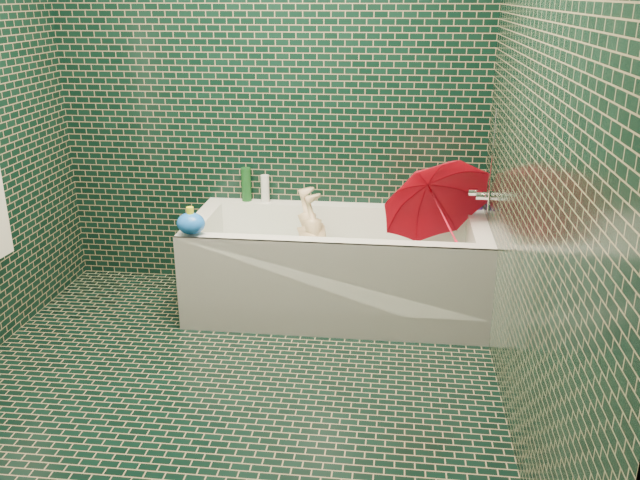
# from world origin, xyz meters

# --- Properties ---
(floor) EXTENTS (2.80, 2.80, 0.00)m
(floor) POSITION_xyz_m (0.00, 0.00, 0.00)
(floor) COLOR black
(floor) RESTS_ON ground
(wall_back) EXTENTS (2.80, 0.00, 2.80)m
(wall_back) POSITION_xyz_m (0.00, 1.40, 1.25)
(wall_back) COLOR black
(wall_back) RESTS_ON floor
(wall_front) EXTENTS (2.80, 0.00, 2.80)m
(wall_front) POSITION_xyz_m (0.00, -1.40, 1.25)
(wall_front) COLOR black
(wall_front) RESTS_ON floor
(wall_right) EXTENTS (0.00, 2.80, 2.80)m
(wall_right) POSITION_xyz_m (1.30, 0.00, 1.25)
(wall_right) COLOR black
(wall_right) RESTS_ON floor
(bathtub) EXTENTS (1.70, 0.75, 0.55)m
(bathtub) POSITION_xyz_m (0.45, 1.01, 0.21)
(bathtub) COLOR white
(bathtub) RESTS_ON floor
(bath_mat) EXTENTS (1.35, 0.47, 0.01)m
(bath_mat) POSITION_xyz_m (0.45, 1.02, 0.16)
(bath_mat) COLOR green
(bath_mat) RESTS_ON bathtub
(water) EXTENTS (1.48, 0.53, 0.00)m
(water) POSITION_xyz_m (0.45, 1.02, 0.30)
(water) COLOR silver
(water) RESTS_ON bathtub
(faucet) EXTENTS (0.18, 0.19, 0.55)m
(faucet) POSITION_xyz_m (1.26, 1.02, 0.77)
(faucet) COLOR silver
(faucet) RESTS_ON wall_right
(child) EXTENTS (0.88, 0.53, 0.32)m
(child) POSITION_xyz_m (0.34, 1.07, 0.31)
(child) COLOR tan
(child) RESTS_ON bathtub
(umbrella) EXTENTS (0.82, 0.94, 0.90)m
(umbrella) POSITION_xyz_m (1.04, 0.98, 0.62)
(umbrella) COLOR red
(umbrella) RESTS_ON bathtub
(soap_bottle_a) EXTENTS (0.13, 0.13, 0.28)m
(soap_bottle_a) POSITION_xyz_m (1.25, 1.36, 0.55)
(soap_bottle_a) COLOR white
(soap_bottle_a) RESTS_ON bathtub
(soap_bottle_b) EXTENTS (0.13, 0.13, 0.21)m
(soap_bottle_b) POSITION_xyz_m (1.25, 1.32, 0.55)
(soap_bottle_b) COLOR #421F77
(soap_bottle_b) RESTS_ON bathtub
(soap_bottle_c) EXTENTS (0.16, 0.16, 0.17)m
(soap_bottle_c) POSITION_xyz_m (1.13, 1.32, 0.55)
(soap_bottle_c) COLOR #134319
(soap_bottle_c) RESTS_ON bathtub
(bottle_right_tall) EXTENTS (0.07, 0.07, 0.21)m
(bottle_right_tall) POSITION_xyz_m (1.15, 1.32, 0.66)
(bottle_right_tall) COLOR #134319
(bottle_right_tall) RESTS_ON bathtub
(bottle_right_pump) EXTENTS (0.05, 0.05, 0.18)m
(bottle_right_pump) POSITION_xyz_m (1.25, 1.37, 0.64)
(bottle_right_pump) COLOR silver
(bottle_right_pump) RESTS_ON bathtub
(bottle_left_tall) EXTENTS (0.06, 0.06, 0.21)m
(bottle_left_tall) POSITION_xyz_m (-0.15, 1.36, 0.66)
(bottle_left_tall) COLOR #134319
(bottle_left_tall) RESTS_ON bathtub
(bottle_left_short) EXTENTS (0.05, 0.05, 0.17)m
(bottle_left_short) POSITION_xyz_m (-0.03, 1.34, 0.64)
(bottle_left_short) COLOR white
(bottle_left_short) RESTS_ON bathtub
(rubber_duck) EXTENTS (0.11, 0.08, 0.10)m
(rubber_duck) POSITION_xyz_m (1.08, 1.36, 0.59)
(rubber_duck) COLOR yellow
(rubber_duck) RESTS_ON bathtub
(bath_toy) EXTENTS (0.18, 0.16, 0.15)m
(bath_toy) POSITION_xyz_m (-0.31, 0.70, 0.62)
(bath_toy) COLOR blue
(bath_toy) RESTS_ON bathtub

